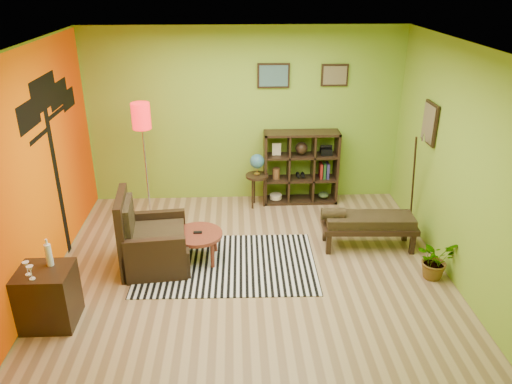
{
  "coord_description": "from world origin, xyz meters",
  "views": [
    {
      "loc": [
        -0.17,
        -5.49,
        3.53
      ],
      "look_at": [
        0.08,
        0.07,
        1.05
      ],
      "focal_mm": 35.0,
      "sensor_mm": 36.0,
      "label": 1
    }
  ],
  "objects_px": {
    "globe_table": "(257,167)",
    "bench": "(367,222)",
    "side_cabinet": "(48,296)",
    "floor_lamp": "(142,127)",
    "cube_shelf": "(302,167)",
    "coffee_table": "(198,237)",
    "potted_plant": "(434,263)",
    "armchair": "(151,245)"
  },
  "relations": [
    {
      "from": "coffee_table",
      "to": "floor_lamp",
      "type": "bearing_deg",
      "value": 124.52
    },
    {
      "from": "side_cabinet",
      "to": "potted_plant",
      "type": "xyz_separation_m",
      "value": [
        4.49,
        0.68,
        -0.14
      ]
    },
    {
      "from": "cube_shelf",
      "to": "coffee_table",
      "type": "bearing_deg",
      "value": -131.8
    },
    {
      "from": "coffee_table",
      "to": "potted_plant",
      "type": "height_order",
      "value": "coffee_table"
    },
    {
      "from": "armchair",
      "to": "globe_table",
      "type": "bearing_deg",
      "value": 50.26
    },
    {
      "from": "bench",
      "to": "potted_plant",
      "type": "distance_m",
      "value": 1.05
    },
    {
      "from": "cube_shelf",
      "to": "floor_lamp",
      "type": "bearing_deg",
      "value": -166.13
    },
    {
      "from": "coffee_table",
      "to": "potted_plant",
      "type": "relative_size",
      "value": 1.26
    },
    {
      "from": "armchair",
      "to": "bench",
      "type": "xyz_separation_m",
      "value": [
        2.88,
        0.35,
        0.07
      ]
    },
    {
      "from": "coffee_table",
      "to": "bench",
      "type": "bearing_deg",
      "value": 5.67
    },
    {
      "from": "globe_table",
      "to": "bench",
      "type": "bearing_deg",
      "value": -43.95
    },
    {
      "from": "armchair",
      "to": "cube_shelf",
      "type": "relative_size",
      "value": 0.85
    },
    {
      "from": "side_cabinet",
      "to": "bench",
      "type": "distance_m",
      "value": 4.08
    },
    {
      "from": "potted_plant",
      "to": "coffee_table",
      "type": "bearing_deg",
      "value": 169.48
    },
    {
      "from": "bench",
      "to": "side_cabinet",
      "type": "bearing_deg",
      "value": -159.15
    },
    {
      "from": "coffee_table",
      "to": "potted_plant",
      "type": "bearing_deg",
      "value": -10.52
    },
    {
      "from": "coffee_table",
      "to": "armchair",
      "type": "bearing_deg",
      "value": -167.87
    },
    {
      "from": "side_cabinet",
      "to": "cube_shelf",
      "type": "bearing_deg",
      "value": 43.93
    },
    {
      "from": "potted_plant",
      "to": "cube_shelf",
      "type": "bearing_deg",
      "value": 120.7
    },
    {
      "from": "armchair",
      "to": "bench",
      "type": "bearing_deg",
      "value": 7.02
    },
    {
      "from": "bench",
      "to": "coffee_table",
      "type": "bearing_deg",
      "value": -174.33
    },
    {
      "from": "side_cabinet",
      "to": "bench",
      "type": "height_order",
      "value": "side_cabinet"
    },
    {
      "from": "potted_plant",
      "to": "armchair",
      "type": "bearing_deg",
      "value": 173.22
    },
    {
      "from": "floor_lamp",
      "to": "side_cabinet",
      "type": "bearing_deg",
      "value": -106.59
    },
    {
      "from": "armchair",
      "to": "potted_plant",
      "type": "relative_size",
      "value": 2.0
    },
    {
      "from": "side_cabinet",
      "to": "armchair",
      "type": "bearing_deg",
      "value": 49.59
    },
    {
      "from": "side_cabinet",
      "to": "cube_shelf",
      "type": "relative_size",
      "value": 0.81
    },
    {
      "from": "floor_lamp",
      "to": "bench",
      "type": "bearing_deg",
      "value": -17.1
    },
    {
      "from": "floor_lamp",
      "to": "cube_shelf",
      "type": "xyz_separation_m",
      "value": [
        2.4,
        0.59,
        -0.89
      ]
    },
    {
      "from": "side_cabinet",
      "to": "potted_plant",
      "type": "distance_m",
      "value": 4.55
    },
    {
      "from": "floor_lamp",
      "to": "bench",
      "type": "relative_size",
      "value": 1.39
    },
    {
      "from": "floor_lamp",
      "to": "globe_table",
      "type": "relative_size",
      "value": 2.06
    },
    {
      "from": "coffee_table",
      "to": "cube_shelf",
      "type": "relative_size",
      "value": 0.54
    },
    {
      "from": "bench",
      "to": "armchair",
      "type": "bearing_deg",
      "value": -172.98
    },
    {
      "from": "side_cabinet",
      "to": "floor_lamp",
      "type": "relative_size",
      "value": 0.53
    },
    {
      "from": "cube_shelf",
      "to": "side_cabinet",
      "type": "bearing_deg",
      "value": -136.07
    },
    {
      "from": "armchair",
      "to": "potted_plant",
      "type": "height_order",
      "value": "armchair"
    },
    {
      "from": "potted_plant",
      "to": "bench",
      "type": "bearing_deg",
      "value": 131.03
    },
    {
      "from": "armchair",
      "to": "side_cabinet",
      "type": "xyz_separation_m",
      "value": [
        -0.94,
        -1.1,
        0.03
      ]
    },
    {
      "from": "side_cabinet",
      "to": "globe_table",
      "type": "distance_m",
      "value": 3.72
    },
    {
      "from": "globe_table",
      "to": "floor_lamp",
      "type": "bearing_deg",
      "value": -165.5
    },
    {
      "from": "coffee_table",
      "to": "cube_shelf",
      "type": "distance_m",
      "value": 2.39
    }
  ]
}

